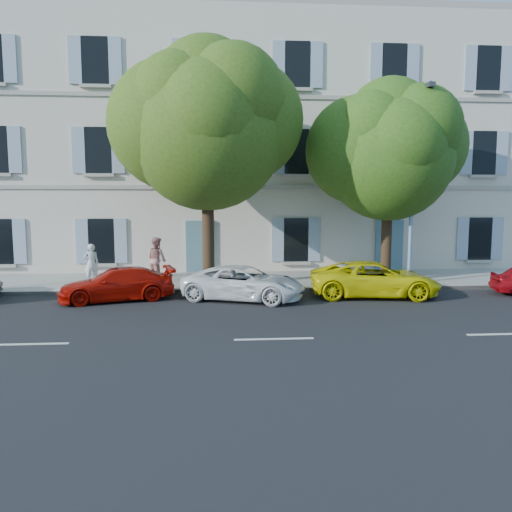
{
  "coord_description": "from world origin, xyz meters",
  "views": [
    {
      "loc": [
        -1.36,
        -16.06,
        3.49
      ],
      "look_at": [
        -0.0,
        2.0,
        1.4
      ],
      "focal_mm": 35.0,
      "sensor_mm": 36.0,
      "label": 1
    }
  ],
  "objects": [
    {
      "name": "tree_left",
      "position": [
        -1.75,
        2.82,
        5.9
      ],
      "size": [
        5.76,
        5.76,
        8.93
      ],
      "color": "#3A2819",
      "rests_on": "sidewalk"
    },
    {
      "name": "car_yellow_supercar",
      "position": [
        4.18,
        1.16,
        0.63
      ],
      "size": [
        4.76,
        2.61,
        1.26
      ],
      "primitive_type": "imported",
      "rotation": [
        0.0,
        0.0,
        1.45
      ],
      "color": "yellow",
      "rests_on": "ground"
    },
    {
      "name": "car_white_coupe",
      "position": [
        -0.51,
        0.94,
        0.59
      ],
      "size": [
        4.64,
        3.23,
        1.18
      ],
      "primitive_type": "imported",
      "rotation": [
        0.0,
        0.0,
        1.24
      ],
      "color": "white",
      "rests_on": "ground"
    },
    {
      "name": "sidewalk",
      "position": [
        0.0,
        4.45,
        0.07
      ],
      "size": [
        36.0,
        4.5,
        0.15
      ],
      "primitive_type": "cube",
      "color": "#A09E96",
      "rests_on": "ground"
    },
    {
      "name": "pedestrian_b",
      "position": [
        -3.87,
        4.15,
        1.05
      ],
      "size": [
        1.1,
        1.1,
        1.8
      ],
      "primitive_type": "imported",
      "rotation": [
        0.0,
        0.0,
        2.36
      ],
      "color": "tan",
      "rests_on": "sidewalk"
    },
    {
      "name": "pedestrian_a",
      "position": [
        -6.38,
        3.89,
        0.94
      ],
      "size": [
        0.67,
        0.55,
        1.57
      ],
      "primitive_type": "imported",
      "rotation": [
        0.0,
        0.0,
        3.48
      ],
      "color": "silver",
      "rests_on": "sidewalk"
    },
    {
      "name": "street_lamp",
      "position": [
        6.12,
        2.72,
        4.4
      ],
      "size": [
        0.25,
        1.59,
        7.5
      ],
      "color": "#7293BF",
      "rests_on": "sidewalk"
    },
    {
      "name": "car_red_coupe",
      "position": [
        -4.86,
        1.17,
        0.56
      ],
      "size": [
        4.15,
        2.54,
        1.12
      ],
      "primitive_type": "imported",
      "rotation": [
        0.0,
        0.0,
        4.98
      ],
      "color": "#AB0D04",
      "rests_on": "ground"
    },
    {
      "name": "ground",
      "position": [
        0.0,
        0.0,
        0.0
      ],
      "size": [
        90.0,
        90.0,
        0.0
      ],
      "primitive_type": "plane",
      "color": "black"
    },
    {
      "name": "building",
      "position": [
        0.0,
        10.2,
        6.0
      ],
      "size": [
        28.0,
        7.0,
        12.0
      ],
      "primitive_type": "cube",
      "color": "beige",
      "rests_on": "ground"
    },
    {
      "name": "tree_right",
      "position": [
        5.33,
        3.36,
        5.1
      ],
      "size": [
        5.01,
        5.01,
        7.72
      ],
      "color": "#3A2819",
      "rests_on": "sidewalk"
    },
    {
      "name": "kerb",
      "position": [
        0.0,
        2.28,
        0.08
      ],
      "size": [
        36.0,
        0.16,
        0.16
      ],
      "primitive_type": "cube",
      "color": "#9E998E",
      "rests_on": "ground"
    }
  ]
}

